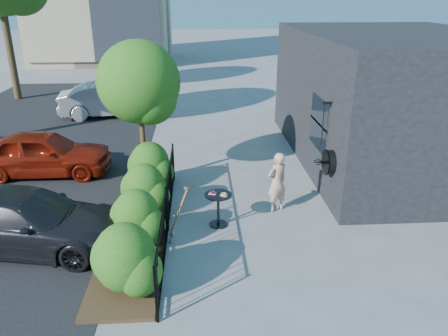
{
  "coord_description": "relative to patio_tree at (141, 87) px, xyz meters",
  "views": [
    {
      "loc": [
        -0.75,
        -8.83,
        5.08
      ],
      "look_at": [
        -0.17,
        0.81,
        1.2
      ],
      "focal_mm": 35.0,
      "sensor_mm": 36.0,
      "label": 1
    }
  ],
  "objects": [
    {
      "name": "cafe_table",
      "position": [
        1.9,
        -2.55,
        -2.21
      ],
      "size": [
        0.63,
        0.63,
        0.85
      ],
      "rotation": [
        0.0,
        0.0,
        -0.25
      ],
      "color": "black",
      "rests_on": "ground"
    },
    {
      "name": "fence",
      "position": [
        0.74,
        -2.76,
        -2.2
      ],
      "size": [
        0.05,
        6.05,
        1.1
      ],
      "color": "black",
      "rests_on": "ground"
    },
    {
      "name": "planting_bed",
      "position": [
        0.04,
        -2.76,
        -2.72
      ],
      "size": [
        1.3,
        6.0,
        0.08
      ],
      "primitive_type": "cube",
      "color": "#382616",
      "rests_on": "ground"
    },
    {
      "name": "car_red",
      "position": [
        -3.15,
        0.88,
        -2.09
      ],
      "size": [
        3.94,
        1.59,
        1.34
      ],
      "primitive_type": "imported",
      "rotation": [
        0.0,
        0.0,
        1.57
      ],
      "color": "maroon",
      "rests_on": "ground"
    },
    {
      "name": "car_silver",
      "position": [
        -2.28,
        7.54,
        -2.03
      ],
      "size": [
        4.67,
        2.26,
        1.48
      ],
      "primitive_type": "imported",
      "rotation": [
        0.0,
        0.0,
        1.73
      ],
      "color": "#A0A0A5",
      "rests_on": "ground"
    },
    {
      "name": "shrubs",
      "position": [
        0.14,
        -2.66,
        -2.06
      ],
      "size": [
        1.1,
        5.6,
        1.24
      ],
      "color": "#215313",
      "rests_on": "ground"
    },
    {
      "name": "shop_building",
      "position": [
        7.73,
        1.74,
        -0.76
      ],
      "size": [
        6.22,
        9.0,
        4.0
      ],
      "color": "black",
      "rests_on": "ground"
    },
    {
      "name": "woman",
      "position": [
        3.38,
        -1.87,
        -2.0
      ],
      "size": [
        0.66,
        0.59,
        1.53
      ],
      "primitive_type": "imported",
      "rotation": [
        0.0,
        0.0,
        3.66
      ],
      "color": "tan",
      "rests_on": "ground"
    },
    {
      "name": "ground",
      "position": [
        2.24,
        -2.76,
        -2.76
      ],
      "size": [
        120.0,
        120.0,
        0.0
      ],
      "primitive_type": "plane",
      "color": "gray",
      "rests_on": "ground"
    },
    {
      "name": "patio_tree",
      "position": [
        0.0,
        0.0,
        0.0
      ],
      "size": [
        2.2,
        2.2,
        3.94
      ],
      "color": "#3F2B19",
      "rests_on": "ground"
    },
    {
      "name": "shovel",
      "position": [
        0.98,
        -3.24,
        -2.17
      ],
      "size": [
        0.47,
        0.17,
        1.34
      ],
      "color": "brown",
      "rests_on": "ground"
    },
    {
      "name": "car_darkgrey",
      "position": [
        -2.2,
        -3.25,
        -2.13
      ],
      "size": [
        4.58,
        2.45,
        1.26
      ],
      "primitive_type": "imported",
      "rotation": [
        0.0,
        0.0,
        1.41
      ],
      "color": "black",
      "rests_on": "ground"
    }
  ]
}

